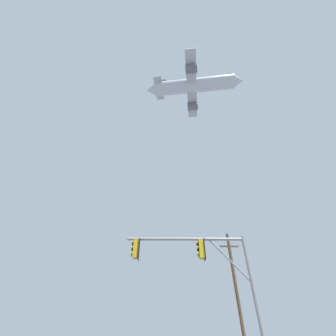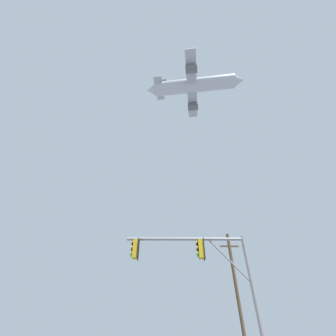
% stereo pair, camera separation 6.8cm
% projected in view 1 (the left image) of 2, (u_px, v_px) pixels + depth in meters
% --- Properties ---
extents(signal_pole_near, '(6.12, 0.53, 6.37)m').
position_uv_depth(signal_pole_near, '(206.00, 268.00, 11.01)').
color(signal_pole_near, gray).
rests_on(signal_pole_near, ground).
extents(utility_pole, '(2.20, 0.28, 10.68)m').
position_uv_depth(utility_pole, '(237.00, 291.00, 19.57)').
color(utility_pole, brown).
rests_on(utility_pole, ground).
extents(airplane, '(20.76, 16.04, 5.65)m').
position_uv_depth(airplane, '(194.00, 86.00, 48.76)').
color(airplane, '#B7BCC6').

